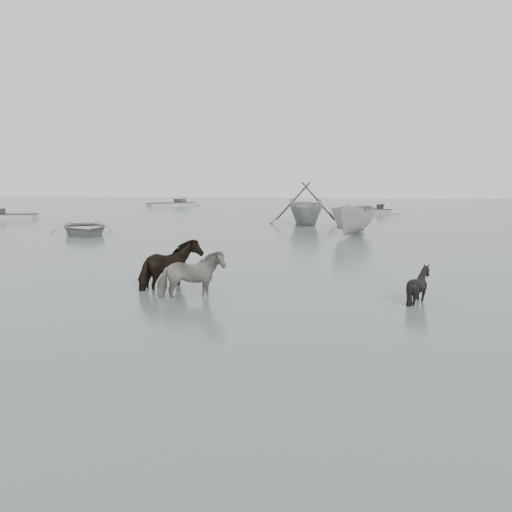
{
  "coord_description": "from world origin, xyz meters",
  "views": [
    {
      "loc": [
        1.96,
        -13.65,
        2.96
      ],
      "look_at": [
        -0.05,
        0.39,
        1.0
      ],
      "focal_mm": 40.0,
      "sensor_mm": 36.0,
      "label": 1
    }
  ],
  "objects_px": {
    "pony_dark": "(172,259)",
    "rowboat_lead": "(84,226)",
    "pony_black": "(419,279)",
    "pony_pinto": "(191,269)"
  },
  "relations": [
    {
      "from": "pony_black",
      "to": "rowboat_lead",
      "type": "bearing_deg",
      "value": 26.33
    },
    {
      "from": "pony_pinto",
      "to": "rowboat_lead",
      "type": "xyz_separation_m",
      "value": [
        -9.5,
        14.49,
        -0.23
      ]
    },
    {
      "from": "pony_black",
      "to": "pony_pinto",
      "type": "bearing_deg",
      "value": 72.32
    },
    {
      "from": "rowboat_lead",
      "to": "pony_black",
      "type": "bearing_deg",
      "value": -73.21
    },
    {
      "from": "pony_black",
      "to": "rowboat_lead",
      "type": "xyz_separation_m",
      "value": [
        -15.04,
        14.25,
        -0.07
      ]
    },
    {
      "from": "pony_dark",
      "to": "rowboat_lead",
      "type": "xyz_separation_m",
      "value": [
        -8.67,
        13.3,
        -0.32
      ]
    },
    {
      "from": "pony_dark",
      "to": "rowboat_lead",
      "type": "bearing_deg",
      "value": 39.68
    },
    {
      "from": "rowboat_lead",
      "to": "pony_dark",
      "type": "bearing_deg",
      "value": -86.66
    },
    {
      "from": "pony_dark",
      "to": "pony_black",
      "type": "relative_size",
      "value": 1.45
    },
    {
      "from": "pony_dark",
      "to": "rowboat_lead",
      "type": "height_order",
      "value": "pony_dark"
    }
  ]
}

